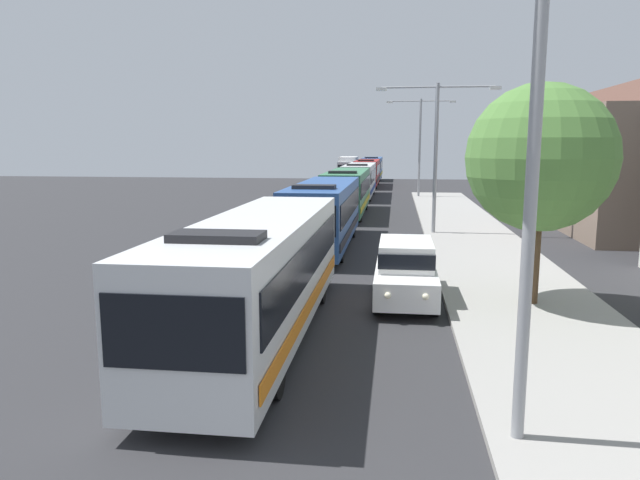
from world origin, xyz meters
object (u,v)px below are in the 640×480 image
bus_lead (261,271)px  bus_middle (347,191)px  box_truck_oncoming (348,167)px  white_suv (406,269)px  streetlamp_far (420,137)px  streetlamp_mid (436,141)px  bus_fourth_in_line (360,179)px  bus_tail_end (372,167)px  streetlamp_near (535,127)px  bus_second_in_line (324,212)px  roadside_tree (540,158)px  bus_rear (367,172)px

bus_lead → bus_middle: bearing=90.0°
bus_lead → box_truck_oncoming: bus_lead is taller
bus_lead → white_suv: size_ratio=2.42×
box_truck_oncoming → streetlamp_far: bearing=-71.9°
white_suv → streetlamp_mid: streetlamp_mid is taller
streetlamp_mid → bus_fourth_in_line: bearing=103.7°
bus_middle → box_truck_oncoming: bearing=94.6°
bus_tail_end → streetlamp_near: streetlamp_near is taller
bus_second_in_line → white_suv: bearing=-68.3°
roadside_tree → bus_middle: bearing=108.3°
bus_fourth_in_line → white_suv: (3.70, -35.95, -0.66)m
bus_middle → bus_tail_end: size_ratio=1.01×
bus_tail_end → roadside_tree: bearing=-83.3°
bus_tail_end → bus_rear: bearing=-90.0°
bus_lead → bus_fourth_in_line: 39.81m
box_truck_oncoming → streetlamp_near: 72.38m
bus_lead → roadside_tree: roadside_tree is taller
bus_lead → streetlamp_mid: (5.40, 17.71, 3.34)m
bus_second_in_line → bus_middle: size_ratio=0.96×
bus_second_in_line → streetlamp_far: size_ratio=1.31×
bus_middle → bus_rear: bearing=90.0°
bus_rear → box_truck_oncoming: size_ratio=1.59×
box_truck_oncoming → streetlamp_mid: (8.70, -49.18, 3.33)m
box_truck_oncoming → roadside_tree: 64.26m
bus_lead → bus_middle: same height
bus_tail_end → streetlamp_near: (5.40, -72.61, 3.43)m
bus_rear → streetlamp_far: size_ratio=1.34×
white_suv → roadside_tree: 5.11m
bus_second_in_line → box_truck_oncoming: (-3.30, 53.72, 0.01)m
streetlamp_near → box_truck_oncoming: bearing=96.9°
bus_tail_end → streetlamp_far: streetlamp_far is taller
bus_rear → streetlamp_far: streetlamp_far is taller
white_suv → roadside_tree: bearing=-4.0°
bus_rear → white_suv: bearing=-85.8°
bus_second_in_line → bus_middle: (0.00, 13.06, 0.00)m
bus_tail_end → roadside_tree: 64.62m
bus_middle → bus_rear: size_ratio=1.02×
bus_fourth_in_line → box_truck_oncoming: 27.27m
bus_lead → streetlamp_mid: size_ratio=1.50×
bus_middle → bus_rear: (-0.00, 27.76, -0.00)m
bus_lead → bus_rear: same height
bus_lead → bus_tail_end: bearing=90.0°
bus_lead → roadside_tree: size_ratio=1.82×
white_suv → box_truck_oncoming: box_truck_oncoming is taller
streetlamp_far → roadside_tree: streetlamp_far is taller
white_suv → streetlamp_far: 36.75m
bus_rear → streetlamp_near: 59.23m
streetlamp_far → bus_lead: bearing=-97.6°
bus_second_in_line → streetlamp_mid: streetlamp_mid is taller
bus_middle → bus_rear: 27.76m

